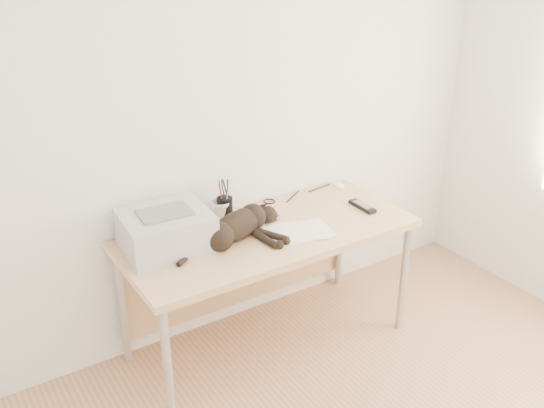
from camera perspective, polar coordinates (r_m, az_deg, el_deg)
wall_back at (r=3.34m, az=-3.67°, el=8.44°), size 3.50×0.00×3.50m
desk at (r=3.39m, az=-1.09°, el=-3.97°), size 1.60×0.70×0.74m
printer at (r=3.10m, az=-9.93°, el=-2.46°), size 0.46×0.40×0.20m
papers at (r=3.25m, az=2.45°, el=-2.60°), size 0.41×0.34×0.01m
cat at (r=3.14m, az=-3.47°, el=-2.31°), size 0.70×0.35×0.16m
mug at (r=3.40m, az=-4.81°, el=-0.51°), size 0.16×0.16×0.10m
pen_cup at (r=3.40m, az=-4.45°, el=-0.29°), size 0.09×0.09×0.22m
remote_grey at (r=3.42m, az=-0.60°, el=-1.04°), size 0.12×0.17×0.02m
remote_black at (r=3.56m, az=8.50°, el=-0.22°), size 0.06×0.19×0.02m
mouse at (r=3.84m, az=6.31°, el=1.93°), size 0.10×0.12×0.04m
cable_tangle at (r=3.50m, az=-3.03°, el=-0.48°), size 1.36×0.07×0.01m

